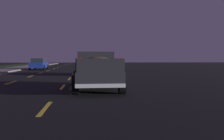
{
  "coord_description": "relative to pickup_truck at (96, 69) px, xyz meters",
  "views": [
    {
      "loc": [
        -0.07,
        -3.02,
        1.53
      ],
      "look_at": [
        12.23,
        -4.21,
        0.99
      ],
      "focal_mm": 42.62,
      "sensor_mm": 36.0,
      "label": 1
    }
  ],
  "objects": [
    {
      "name": "lane_markings",
      "position": [
        16.75,
        6.52,
        -0.98
      ],
      "size": [
        108.0,
        7.04,
        0.01
      ],
      "color": "yellow",
      "rests_on": "ground"
    },
    {
      "name": "pickup_truck",
      "position": [
        0.0,
        0.0,
        0.0
      ],
      "size": [
        5.47,
        2.38,
        1.87
      ],
      "color": "#232328",
      "rests_on": "ground"
    },
    {
      "name": "sedan_blue",
      "position": [
        23.68,
        6.89,
        -0.2
      ],
      "size": [
        4.44,
        2.09,
        1.54
      ],
      "color": "navy",
      "rests_on": "ground"
    },
    {
      "name": "sedan_tan",
      "position": [
        11.57,
        0.15,
        -0.2
      ],
      "size": [
        4.4,
        2.03,
        1.54
      ],
      "color": "#9E845B",
      "rests_on": "ground"
    },
    {
      "name": "ground",
      "position": [
        13.89,
        3.5,
        -0.98
      ],
      "size": [
        144.0,
        144.0,
        0.0
      ],
      "primitive_type": "plane",
      "color": "black"
    }
  ]
}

